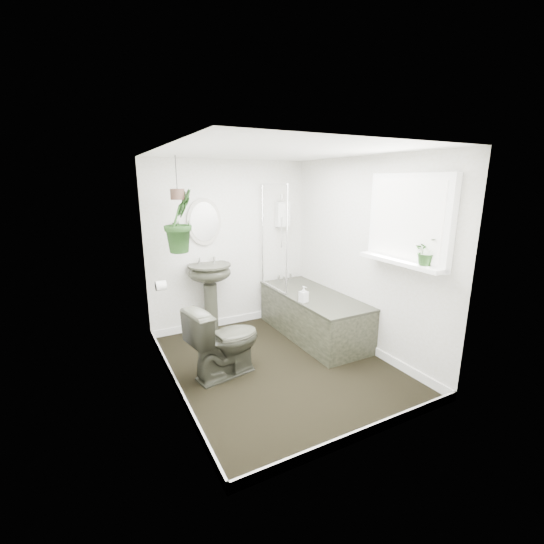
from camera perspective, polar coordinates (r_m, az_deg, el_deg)
name	(u,v)px	position (r m, az deg, el deg)	size (l,w,h in m)	color
floor	(278,365)	(4.26, 0.97, -14.41)	(2.30, 2.80, 0.02)	black
ceiling	(279,151)	(3.75, 1.12, 18.48)	(2.30, 2.80, 0.02)	white
wall_back	(230,245)	(5.10, -6.62, 4.17)	(2.30, 0.02, 2.30)	white
wall_front	(372,305)	(2.74, 15.42, -5.08)	(2.30, 0.02, 2.30)	white
wall_left	(167,279)	(3.45, -16.09, -1.13)	(0.02, 2.80, 2.30)	white
wall_right	(363,256)	(4.50, 14.11, 2.51)	(0.02, 2.80, 2.30)	white
skirting	(278,360)	(4.23, 0.97, -13.70)	(2.30, 2.80, 0.10)	white
bathtub	(313,315)	(4.91, 6.43, -6.66)	(0.72, 1.72, 0.58)	#303126
bath_screen	(274,238)	(4.89, 0.30, 5.39)	(0.04, 0.72, 1.40)	silver
shower_box	(283,214)	(5.32, 1.69, 9.03)	(0.20, 0.10, 0.35)	white
oval_mirror	(204,222)	(4.89, -10.58, 7.75)	(0.46, 0.03, 0.62)	#B5AFA1
wall_sconce	(174,231)	(4.79, -15.08, 6.17)	(0.04, 0.04, 0.22)	black
toilet_roll_holder	(161,286)	(4.19, -17.06, -2.07)	(0.11, 0.11, 0.11)	white
window_recess	(409,220)	(3.89, 20.66, 7.70)	(0.08, 1.00, 0.90)	white
window_sill	(400,262)	(3.90, 19.43, 1.56)	(0.18, 1.00, 0.04)	white
window_blinds	(405,220)	(3.86, 20.20, 7.69)	(0.01, 0.86, 0.76)	white
toilet	(225,340)	(3.92, -7.41, -10.58)	(0.44, 0.77, 0.79)	#303126
pedestal_sink	(211,298)	(4.98, -9.58, -4.10)	(0.57, 0.48, 0.96)	#303126
sill_plant	(427,251)	(3.71, 23.11, 2.99)	(0.24, 0.21, 0.26)	black
hanging_plant	(179,221)	(4.37, -14.36, 7.75)	(0.40, 0.32, 0.73)	black
soap_bottle	(304,294)	(4.46, 5.00, -3.48)	(0.09, 0.09, 0.20)	#2A2727
hanging_pot	(177,194)	(4.35, -14.61, 11.72)	(0.16, 0.16, 0.12)	#3A271F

